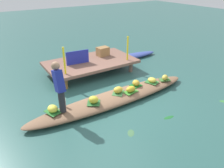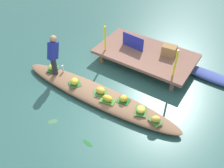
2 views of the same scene
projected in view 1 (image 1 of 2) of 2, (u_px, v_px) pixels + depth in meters
canal_water at (115, 102)px, 6.26m from camera, size 40.00×40.00×0.00m
dock_platform at (91, 63)px, 7.96m from camera, size 3.20×1.80×0.44m
vendor_boat at (115, 98)px, 6.20m from camera, size 5.17×0.90×0.23m
moored_boat at (130, 57)px, 9.40m from camera, size 2.64×0.60×0.19m
leaf_mat_0 at (131, 92)px, 6.28m from camera, size 0.45×0.32×0.01m
banana_bunch_0 at (131, 89)px, 6.24m from camera, size 0.30×0.20×0.17m
leaf_mat_1 at (152, 82)px, 6.85m from camera, size 0.42×0.46×0.01m
banana_bunch_1 at (152, 80)px, 6.82m from camera, size 0.31×0.33×0.15m
leaf_mat_2 at (118, 93)px, 6.23m from camera, size 0.48×0.48×0.01m
banana_bunch_2 at (118, 90)px, 6.19m from camera, size 0.29×0.23×0.18m
leaf_mat_3 at (94, 103)px, 5.74m from camera, size 0.46×0.46×0.01m
banana_bunch_3 at (94, 100)px, 5.70m from camera, size 0.34×0.35×0.20m
leaf_mat_4 at (136, 85)px, 6.64m from camera, size 0.36×0.32×0.01m
banana_bunch_4 at (136, 83)px, 6.60m from camera, size 0.22×0.24×0.18m
leaf_mat_5 at (165, 80)px, 7.00m from camera, size 0.40×0.35×0.01m
banana_bunch_5 at (165, 77)px, 6.97m from camera, size 0.30×0.28×0.16m
leaf_mat_6 at (53, 112)px, 5.37m from camera, size 0.40×0.46×0.01m
banana_bunch_6 at (53, 109)px, 5.33m from camera, size 0.29×0.32×0.17m
vendor_person at (59, 85)px, 5.13m from camera, size 0.20×0.41×1.25m
water_bottle at (65, 102)px, 5.57m from camera, size 0.06×0.06×0.22m
market_banner at (78, 57)px, 7.59m from camera, size 0.81×0.10×0.47m
railing_post_west at (64, 61)px, 6.71m from camera, size 0.06×0.06×0.87m
railing_post_east at (128, 48)px, 7.86m from camera, size 0.06×0.06×0.87m
produce_crate at (103, 51)px, 8.40m from camera, size 0.47×0.36×0.33m
drifting_plant_0 at (169, 117)px, 5.55m from camera, size 0.32×0.14×0.01m
drifting_plant_2 at (131, 133)px, 5.01m from camera, size 0.29×0.30×0.01m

